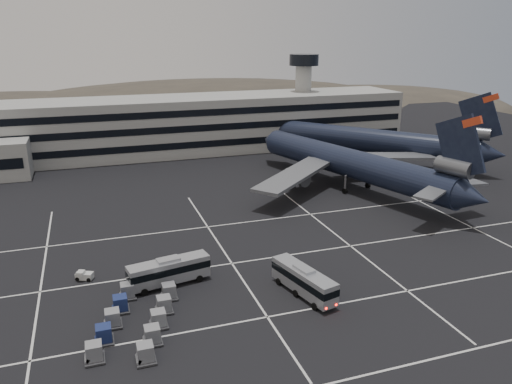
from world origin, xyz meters
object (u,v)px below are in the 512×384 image
(bus_far, at_px, (169,270))
(trijet_main, at_px, (352,163))
(tug_a, at_px, (153,269))
(bus_near, at_px, (304,280))
(uld_cluster, at_px, (135,319))

(bus_far, bearing_deg, trijet_main, -65.93)
(bus_far, xyz_separation_m, tug_a, (-1.51, 3.59, -1.32))
(trijet_main, height_order, bus_near, trijet_main)
(trijet_main, xyz_separation_m, bus_near, (-25.94, -35.29, -3.32))
(bus_near, relative_size, uld_cluster, 0.67)
(tug_a, bearing_deg, uld_cluster, -86.59)
(tug_a, height_order, uld_cluster, uld_cluster)
(bus_far, distance_m, uld_cluster, 9.39)
(bus_far, height_order, uld_cluster, bus_far)
(trijet_main, distance_m, bus_far, 49.36)
(bus_far, height_order, tug_a, bus_far)
(trijet_main, height_order, uld_cluster, trijet_main)
(bus_near, relative_size, bus_far, 0.99)
(trijet_main, distance_m, bus_near, 43.93)
(trijet_main, bearing_deg, tug_a, -166.67)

